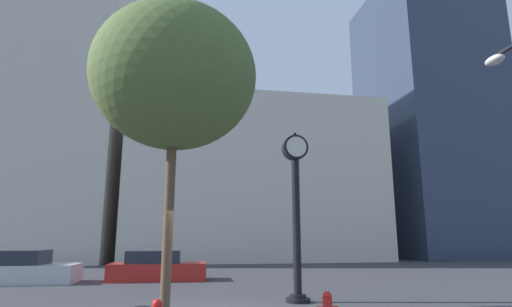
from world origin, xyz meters
TOP-DOWN VIEW (x-y plane):
  - building_tall_tower at (-12.07, 24.00)m, footprint 11.54×12.00m
  - building_storefront_row at (4.84, 24.00)m, footprint 20.35×12.00m
  - building_glass_modern at (22.49, 24.00)m, footprint 10.01×12.00m
  - street_clock at (2.53, 1.44)m, footprint 0.78×0.73m
  - car_silver at (-7.66, 8.05)m, footprint 4.81×2.04m
  - car_red at (-1.96, 8.24)m, footprint 4.21×1.85m
  - fire_hydrant_near at (2.49, -1.21)m, footprint 0.51×0.22m
  - bare_tree at (-1.21, -0.60)m, footprint 4.20×4.20m

SIDE VIEW (x-z plane):
  - fire_hydrant_near at x=2.49m, z-range 0.01..0.66m
  - car_red at x=-1.96m, z-range -0.10..1.18m
  - car_silver at x=-7.66m, z-range -0.11..1.22m
  - street_clock at x=2.53m, z-range 0.33..5.49m
  - bare_tree at x=-1.21m, z-range 2.01..9.83m
  - building_storefront_row at x=4.84m, z-range 0.00..12.93m
  - building_glass_modern at x=22.49m, z-range 0.00..26.71m
  - building_tall_tower at x=-12.07m, z-range 0.00..28.77m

